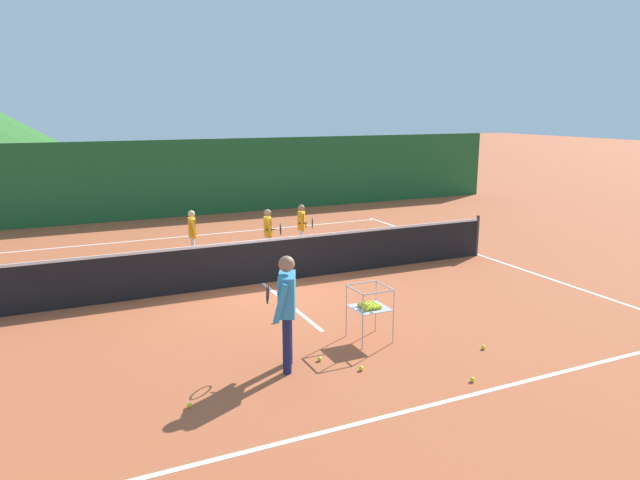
# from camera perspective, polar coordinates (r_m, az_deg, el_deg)

# --- Properties ---
(ground_plane) EXTENTS (120.00, 120.00, 0.00)m
(ground_plane) POSITION_cam_1_polar(r_m,az_deg,el_deg) (12.69, -5.66, -4.24)
(ground_plane) COLOR #B25633
(line_baseline_near) EXTENTS (11.84, 0.08, 0.01)m
(line_baseline_near) POSITION_cam_1_polar(r_m,az_deg,el_deg) (7.73, 9.62, -15.98)
(line_baseline_near) COLOR white
(line_baseline_near) RESTS_ON ground
(line_baseline_far) EXTENTS (11.84, 0.08, 0.01)m
(line_baseline_far) POSITION_cam_1_polar(r_m,az_deg,el_deg) (17.75, -11.44, 0.50)
(line_baseline_far) COLOR white
(line_baseline_far) RESTS_ON ground
(line_sideline_east) EXTENTS (0.08, 11.37, 0.01)m
(line_sideline_east) POSITION_cam_1_polar(r_m,az_deg,el_deg) (15.57, 15.37, -1.42)
(line_sideline_east) COLOR white
(line_sideline_east) RESTS_ON ground
(line_service_center) EXTENTS (0.08, 6.18, 0.01)m
(line_service_center) POSITION_cam_1_polar(r_m,az_deg,el_deg) (12.69, -5.66, -4.22)
(line_service_center) COLOR white
(line_service_center) RESTS_ON ground
(tennis_net) EXTENTS (11.70, 0.08, 1.05)m
(tennis_net) POSITION_cam_1_polar(r_m,az_deg,el_deg) (12.55, -5.71, -2.05)
(tennis_net) COLOR #333338
(tennis_net) RESTS_ON ground
(instructor) EXTENTS (0.51, 0.84, 1.69)m
(instructor) POSITION_cam_1_polar(r_m,az_deg,el_deg) (8.31, -3.32, -6.09)
(instructor) COLOR #191E4C
(instructor) RESTS_ON ground
(student_0) EXTENTS (0.31, 0.52, 1.28)m
(student_0) POSITION_cam_1_polar(r_m,az_deg,el_deg) (14.60, -12.43, 0.89)
(student_0) COLOR silver
(student_0) RESTS_ON ground
(student_1) EXTENTS (0.42, 0.70, 1.30)m
(student_1) POSITION_cam_1_polar(r_m,az_deg,el_deg) (14.31, -5.10, 0.98)
(student_1) COLOR silver
(student_1) RESTS_ON ground
(student_2) EXTENTS (0.41, 0.70, 1.27)m
(student_2) POSITION_cam_1_polar(r_m,az_deg,el_deg) (15.14, -1.79, 1.61)
(student_2) COLOR silver
(student_2) RESTS_ON ground
(ball_cart) EXTENTS (0.58, 0.58, 0.90)m
(ball_cart) POSITION_cam_1_polar(r_m,az_deg,el_deg) (9.48, 4.87, -6.47)
(ball_cart) COLOR #B7B7BC
(ball_cart) RESTS_ON ground
(tennis_ball_0) EXTENTS (0.07, 0.07, 0.07)m
(tennis_ball_0) POSITION_cam_1_polar(r_m,az_deg,el_deg) (8.88, -0.03, -11.60)
(tennis_ball_0) COLOR yellow
(tennis_ball_0) RESTS_ON ground
(tennis_ball_1) EXTENTS (0.07, 0.07, 0.07)m
(tennis_ball_1) POSITION_cam_1_polar(r_m,az_deg,el_deg) (8.61, 4.08, -12.46)
(tennis_ball_1) COLOR yellow
(tennis_ball_1) RESTS_ON ground
(tennis_ball_2) EXTENTS (0.07, 0.07, 0.07)m
(tennis_ball_2) POSITION_cam_1_polar(r_m,az_deg,el_deg) (8.54, 14.74, -13.11)
(tennis_ball_2) COLOR yellow
(tennis_ball_2) RESTS_ON ground
(tennis_ball_3) EXTENTS (0.07, 0.07, 0.07)m
(tennis_ball_3) POSITION_cam_1_polar(r_m,az_deg,el_deg) (9.64, 15.76, -10.09)
(tennis_ball_3) COLOR yellow
(tennis_ball_3) RESTS_ON ground
(tennis_ball_4) EXTENTS (0.07, 0.07, 0.07)m
(tennis_ball_4) POSITION_cam_1_polar(r_m,az_deg,el_deg) (7.82, -12.71, -15.53)
(tennis_ball_4) COLOR yellow
(tennis_ball_4) RESTS_ON ground
(tennis_ball_5) EXTENTS (0.07, 0.07, 0.07)m
(tennis_ball_5) POSITION_cam_1_polar(r_m,az_deg,el_deg) (10.37, -4.42, -7.95)
(tennis_ball_5) COLOR yellow
(tennis_ball_5) RESTS_ON ground
(windscreen_fence) EXTENTS (26.04, 0.08, 2.67)m
(windscreen_fence) POSITION_cam_1_polar(r_m,az_deg,el_deg) (20.75, -13.78, 5.87)
(windscreen_fence) COLOR #1E5B2D
(windscreen_fence) RESTS_ON ground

